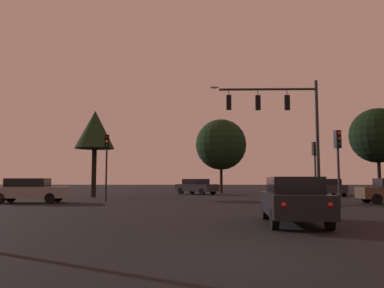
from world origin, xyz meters
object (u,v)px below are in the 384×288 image
at_px(car_crossing_left, 30,190).
at_px(tree_center_horizon, 378,136).
at_px(traffic_light_corner_left, 315,159).
at_px(traffic_light_corner_right, 107,154).
at_px(car_nearside_lane, 293,199).
at_px(car_parked_lot, 329,187).
at_px(tree_left_far, 221,145).
at_px(tree_behind_sign, 95,130).
at_px(traffic_light_median, 338,153).
at_px(traffic_signal_mast_arm, 284,116).
at_px(car_far_lane, 196,186).

relative_size(car_crossing_left, tree_center_horizon, 0.55).
relative_size(traffic_light_corner_left, traffic_light_corner_right, 0.90).
relative_size(car_nearside_lane, car_parked_lot, 1.13).
height_order(car_parked_lot, tree_left_far, tree_left_far).
relative_size(car_parked_lot, tree_behind_sign, 0.58).
bearing_deg(traffic_light_median, traffic_signal_mast_arm, 115.52).
bearing_deg(car_parked_lot, tree_left_far, 138.24).
xyz_separation_m(traffic_light_corner_left, tree_center_horizon, (9.60, 11.56, 2.89)).
bearing_deg(tree_behind_sign, traffic_light_corner_left, -20.63).
bearing_deg(tree_behind_sign, car_parked_lot, 7.65).
height_order(traffic_light_corner_right, car_parked_lot, traffic_light_corner_right).
distance_m(traffic_light_corner_left, traffic_light_corner_right, 13.86).
bearing_deg(traffic_light_corner_right, traffic_light_corner_left, 1.85).
xyz_separation_m(car_nearside_lane, tree_center_horizon, (14.32, 24.70, 4.90)).
height_order(traffic_light_corner_right, car_far_lane, traffic_light_corner_right).
distance_m(traffic_light_corner_left, car_parked_lot, 9.94).
relative_size(tree_behind_sign, tree_left_far, 0.88).
bearing_deg(tree_center_horizon, car_far_lane, 177.16).
bearing_deg(car_crossing_left, tree_behind_sign, 76.88).
distance_m(car_crossing_left, car_far_lane, 17.57).
relative_size(traffic_light_median, car_nearside_lane, 0.83).
xyz_separation_m(traffic_light_median, tree_center_horizon, (10.37, 17.96, 2.91)).
height_order(traffic_light_corner_left, tree_center_horizon, tree_center_horizon).
distance_m(traffic_light_corner_left, tree_behind_sign, 17.80).
distance_m(car_far_lane, tree_behind_sign, 11.58).
distance_m(traffic_light_corner_right, tree_center_horizon, 26.47).
xyz_separation_m(traffic_light_corner_right, tree_center_horizon, (23.44, 12.01, 2.58)).
height_order(traffic_light_corner_right, tree_behind_sign, tree_behind_sign).
height_order(traffic_light_corner_left, traffic_light_corner_right, traffic_light_corner_right).
relative_size(traffic_light_corner_right, tree_behind_sign, 0.61).
height_order(traffic_signal_mast_arm, traffic_light_corner_right, traffic_signal_mast_arm).
bearing_deg(traffic_signal_mast_arm, tree_behind_sign, 147.69).
height_order(car_nearside_lane, tree_behind_sign, tree_behind_sign).
bearing_deg(car_nearside_lane, traffic_light_corner_left, 70.22).
bearing_deg(car_nearside_lane, tree_behind_sign, 121.26).
height_order(traffic_light_corner_right, car_crossing_left, traffic_light_corner_right).
distance_m(traffic_light_median, car_crossing_left, 18.25).
height_order(traffic_light_corner_right, tree_left_far, tree_left_far).
xyz_separation_m(traffic_signal_mast_arm, car_nearside_lane, (-2.12, -10.57, -4.47)).
distance_m(car_crossing_left, tree_behind_sign, 9.46).
bearing_deg(car_far_lane, traffic_light_corner_right, -114.58).
height_order(tree_behind_sign, tree_center_horizon, tree_center_horizon).
xyz_separation_m(traffic_light_corner_right, car_crossing_left, (-4.47, -1.31, -2.32)).
bearing_deg(traffic_light_corner_left, tree_left_far, 107.04).
xyz_separation_m(car_nearside_lane, car_far_lane, (-3.23, 25.57, -0.00)).
xyz_separation_m(traffic_light_corner_right, car_parked_lot, (17.72, 9.38, -2.32)).
relative_size(traffic_light_corner_right, car_nearside_lane, 0.93).
height_order(car_far_lane, tree_behind_sign, tree_behind_sign).
distance_m(car_crossing_left, tree_left_far, 23.36).
bearing_deg(traffic_signal_mast_arm, car_parked_lot, 60.57).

